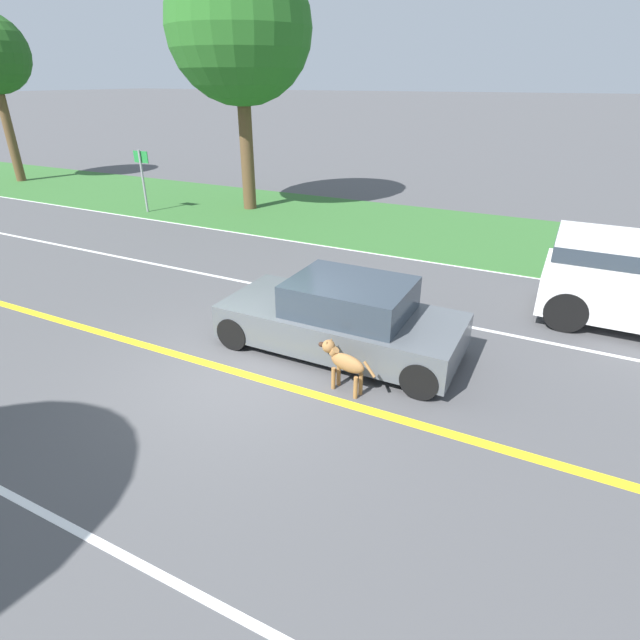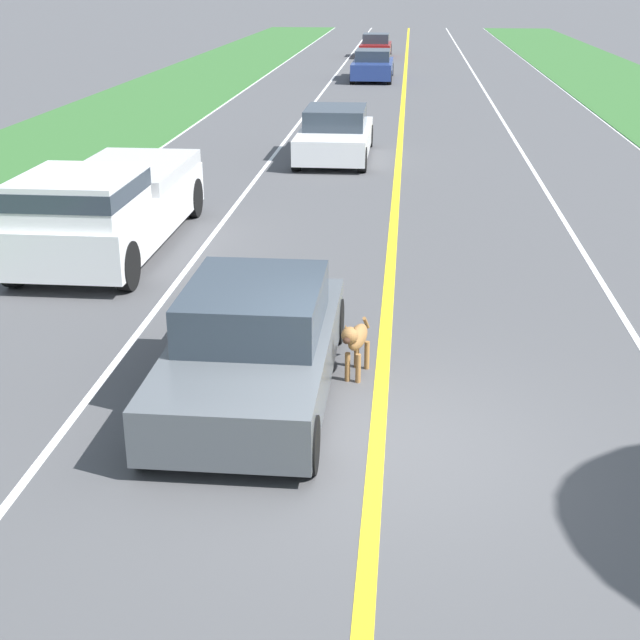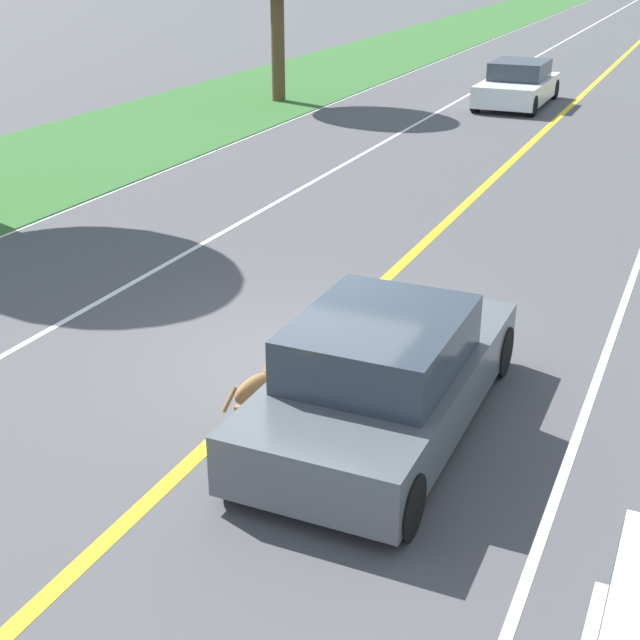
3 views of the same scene
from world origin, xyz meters
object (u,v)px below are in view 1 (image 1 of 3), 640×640
(roadside_tree_right_near, at_px, (239,28))
(street_sign, at_px, (142,173))
(ego_car, at_px, (343,319))
(dog, at_px, (343,362))

(roadside_tree_right_near, xyz_separation_m, street_sign, (-2.17, 3.06, -4.54))
(street_sign, bearing_deg, roadside_tree_right_near, -54.64)
(ego_car, height_order, street_sign, street_sign)
(dog, distance_m, street_sign, 13.52)
(ego_car, xyz_separation_m, dog, (-1.19, -0.55, -0.11))
(dog, relative_size, street_sign, 0.48)
(dog, relative_size, roadside_tree_right_near, 0.13)
(roadside_tree_right_near, height_order, street_sign, roadside_tree_right_near)
(street_sign, bearing_deg, dog, -123.25)
(ego_car, height_order, roadside_tree_right_near, roadside_tree_right_near)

